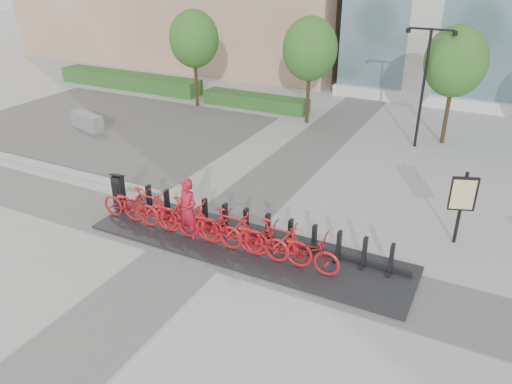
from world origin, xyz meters
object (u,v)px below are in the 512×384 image
at_px(bike_0, 131,205).
at_px(kiosk, 119,192).
at_px(jersey_barrier, 87,121).
at_px(map_sign, 463,197).
at_px(worker_red, 187,210).

xyz_separation_m(bike_0, kiosk, (-0.86, 0.46, 0.06)).
bearing_deg(jersey_barrier, map_sign, 6.04).
bearing_deg(map_sign, bike_0, -179.43).
bearing_deg(kiosk, map_sign, 12.59).
bearing_deg(bike_0, map_sign, -69.82).
bearing_deg(jersey_barrier, bike_0, -22.87).
bearing_deg(bike_0, jersey_barrier, 51.56).
bearing_deg(worker_red, kiosk, -177.97).
xyz_separation_m(kiosk, map_sign, (10.09, 2.93, 0.79)).
distance_m(kiosk, worker_red, 3.08).
distance_m(bike_0, map_sign, 9.87).
relative_size(kiosk, worker_red, 0.66).
bearing_deg(map_sign, kiosk, 176.57).
distance_m(kiosk, jersey_barrier, 9.12).
xyz_separation_m(kiosk, worker_red, (3.03, -0.49, 0.28)).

